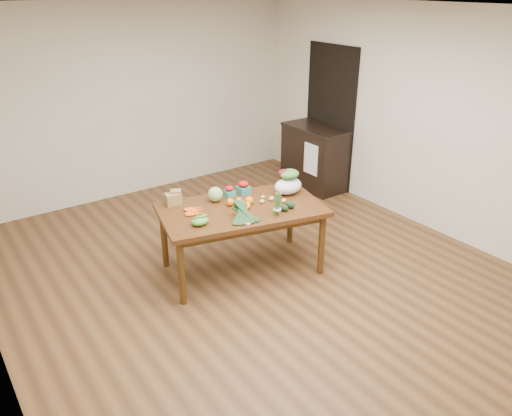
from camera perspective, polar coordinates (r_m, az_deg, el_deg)
floor at (r=5.44m, az=0.09°, el=-7.81°), size 6.00×6.00×0.00m
ceiling at (r=4.60m, az=0.11°, el=21.91°), size 5.00×6.00×0.02m
room_walls at (r=4.85m, az=0.10°, el=5.78°), size 5.02×6.02×2.70m
dining_table at (r=5.39m, az=-1.64°, el=-3.56°), size 1.86×1.31×0.75m
doorway_dark at (r=7.65m, az=8.44°, el=10.22°), size 0.02×1.00×2.10m
cabinet at (r=7.65m, az=6.67°, el=5.79°), size 0.52×1.02×0.94m
dish_towel at (r=7.31m, az=6.28°, el=5.57°), size 0.02×0.28×0.45m
paper_bag at (r=5.33m, az=-9.44°, el=1.15°), size 0.25×0.22×0.15m
cabbage at (r=5.35m, az=-4.68°, el=1.57°), size 0.16×0.16×0.16m
strawberry_basket_a at (r=5.48m, az=-3.06°, el=1.82°), size 0.13×0.13×0.10m
strawberry_basket_b at (r=5.55m, az=-1.44°, el=2.25°), size 0.15×0.15×0.11m
orange_a at (r=5.24m, az=-2.95°, el=0.66°), size 0.08×0.08×0.08m
orange_b at (r=5.30m, az=-1.95°, el=0.87°), size 0.07×0.07×0.07m
orange_c at (r=5.27m, az=-0.78°, el=0.86°), size 0.09×0.09×0.09m
mandarin_cluster at (r=5.16m, az=-1.50°, el=0.34°), size 0.22×0.22×0.09m
carrots at (r=5.14m, az=-6.98°, el=-0.33°), size 0.26×0.26×0.03m
snap_pea_bag at (r=4.86m, az=-6.42°, el=-1.49°), size 0.18×0.13×0.08m
kale_bunch at (r=4.89m, az=-1.35°, el=-0.65°), size 0.41×0.46×0.16m
asparagus_bundle at (r=5.00m, az=2.46°, el=0.49°), size 0.11×0.13×0.26m
potato_a at (r=5.30m, az=0.69°, el=0.76°), size 0.06×0.05×0.05m
potato_b at (r=5.28m, az=2.46°, el=0.66°), size 0.06×0.05×0.05m
potato_c at (r=5.37m, az=1.78°, el=1.08°), size 0.06×0.05×0.05m
potato_d at (r=5.42m, az=0.81°, el=1.26°), size 0.05×0.04×0.04m
potato_e at (r=5.32m, az=3.20°, el=0.84°), size 0.06×0.05×0.05m
avocado_a at (r=5.13m, az=3.21°, el=0.01°), size 0.10×0.12×0.07m
avocado_b at (r=5.20m, az=3.90°, el=0.37°), size 0.11×0.13×0.08m
salad_bag at (r=5.52m, az=3.70°, el=2.88°), size 0.38×0.32×0.25m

